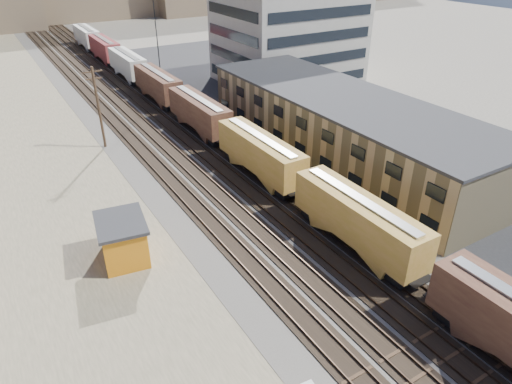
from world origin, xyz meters
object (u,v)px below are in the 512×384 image
maintenance_shed (123,239)px  parked_car_blue (340,105)px  parked_car_red (494,207)px  parked_car_silver (498,175)px  freight_train (177,97)px  utility_pole_north (98,106)px

maintenance_shed → parked_car_blue: bearing=26.1°
parked_car_red → parked_car_silver: (6.34, 3.84, 0.04)m
parked_car_silver → parked_car_blue: 26.80m
maintenance_shed → parked_car_blue: 43.37m
maintenance_shed → parked_car_blue: (38.93, 19.09, -1.12)m
maintenance_shed → freight_train: bearing=59.9°
utility_pole_north → parked_car_blue: 34.78m
parked_car_red → parked_car_silver: 7.41m
parked_car_silver → parked_car_blue: size_ratio=1.12×
utility_pole_north → freight_train: bearing=26.0°
freight_train → parked_car_silver: bearing=-60.6°
maintenance_shed → parked_car_blue: maintenance_shed is taller
parked_car_silver → parked_car_blue: bearing=6.9°
freight_train → parked_car_blue: (21.90, -10.32, -2.09)m
freight_train → parked_car_silver: size_ratio=21.04×
freight_train → parked_car_red: (14.60, -40.93, -2.01)m
utility_pole_north → parked_car_red: 44.33m
maintenance_shed → parked_car_silver: size_ratio=0.95×
parked_car_silver → parked_car_blue: (0.96, 26.78, -0.12)m
maintenance_shed → parked_car_silver: 38.75m
parked_car_silver → parked_car_blue: parked_car_silver is taller
freight_train → parked_car_blue: 24.30m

